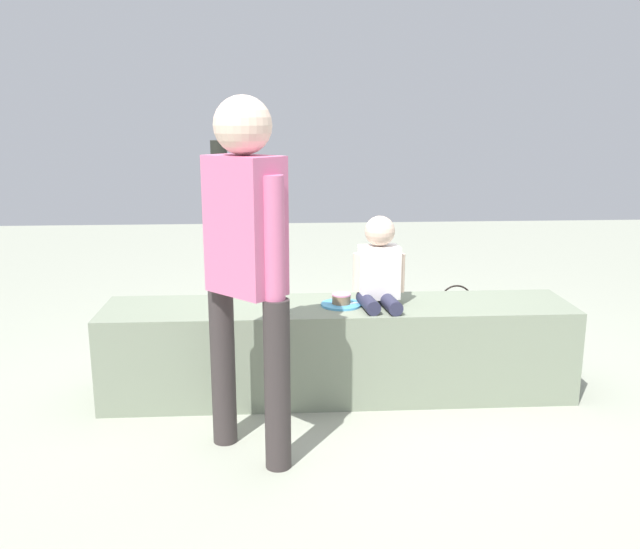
# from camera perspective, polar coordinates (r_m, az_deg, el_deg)

# --- Properties ---
(ground_plane) EXTENTS (12.00, 12.00, 0.00)m
(ground_plane) POSITION_cam_1_polar(r_m,az_deg,el_deg) (3.85, 1.53, -9.90)
(ground_plane) COLOR #9CA18E
(concrete_ledge) EXTENTS (2.54, 0.51, 0.51)m
(concrete_ledge) POSITION_cam_1_polar(r_m,az_deg,el_deg) (3.75, 1.55, -6.32)
(concrete_ledge) COLOR gray
(concrete_ledge) RESTS_ON ground_plane
(child_seated) EXTENTS (0.28, 0.32, 0.48)m
(child_seated) POSITION_cam_1_polar(r_m,az_deg,el_deg) (3.63, 4.99, 0.67)
(child_seated) COLOR #2A2B43
(child_seated) RESTS_ON concrete_ledge
(adult_standing) EXTENTS (0.37, 0.37, 1.60)m
(adult_standing) POSITION_cam_1_polar(r_m,az_deg,el_deg) (2.91, -6.26, 2.23)
(adult_standing) COLOR #352E2E
(adult_standing) RESTS_ON ground_plane
(cake_plate) EXTENTS (0.22, 0.22, 0.07)m
(cake_plate) POSITION_cam_1_polar(r_m,az_deg,el_deg) (3.66, 1.81, -2.30)
(cake_plate) COLOR #4CA5D8
(cake_plate) RESTS_ON concrete_ledge
(gift_bag) EXTENTS (0.21, 0.09, 0.36)m
(gift_bag) POSITION_cam_1_polar(r_m,az_deg,el_deg) (4.50, 11.98, -4.50)
(gift_bag) COLOR #59C6B2
(gift_bag) RESTS_ON ground_plane
(railing_post) EXTENTS (0.36, 0.36, 1.35)m
(railing_post) POSITION_cam_1_polar(r_m,az_deg,el_deg) (4.67, -8.21, 1.00)
(railing_post) COLOR black
(railing_post) RESTS_ON ground_plane
(water_bottle_near_gift) EXTENTS (0.06, 0.06, 0.23)m
(water_bottle_near_gift) POSITION_cam_1_polar(r_m,az_deg,el_deg) (5.15, 10.73, -2.79)
(water_bottle_near_gift) COLOR silver
(water_bottle_near_gift) RESTS_ON ground_plane
(cake_box_white) EXTENTS (0.38, 0.39, 0.15)m
(cake_box_white) POSITION_cam_1_polar(r_m,az_deg,el_deg) (4.25, -10.22, -6.71)
(cake_box_white) COLOR white
(cake_box_white) RESTS_ON ground_plane
(handbag_black_leather) EXTENTS (0.31, 0.10, 0.36)m
(handbag_black_leather) POSITION_cam_1_polar(r_m,az_deg,el_deg) (4.87, 11.32, -3.46)
(handbag_black_leather) COLOR black
(handbag_black_leather) RESTS_ON ground_plane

